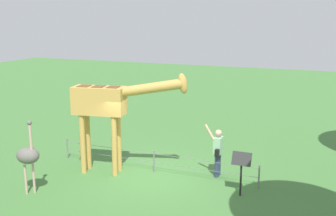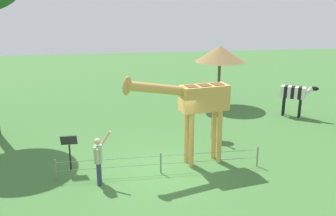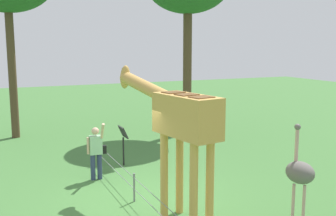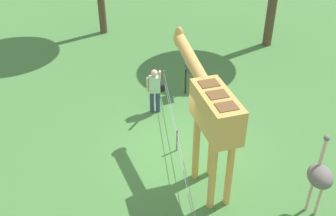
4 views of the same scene
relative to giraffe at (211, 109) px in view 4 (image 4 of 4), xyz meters
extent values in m
plane|color=#427538|center=(1.33, 0.35, -2.31)|extent=(60.00, 60.00, 0.00)
cylinder|color=gold|center=(0.19, 0.26, -1.31)|extent=(0.18, 0.18, 2.01)
cylinder|color=gold|center=(0.27, -0.17, -1.31)|extent=(0.18, 0.18, 2.01)
cylinder|color=gold|center=(-0.89, 0.06, -1.31)|extent=(0.18, 0.18, 2.01)
cylinder|color=gold|center=(-0.81, -0.37, -1.31)|extent=(0.18, 0.18, 2.01)
cube|color=gold|center=(-0.31, -0.06, 0.15)|extent=(1.80, 1.00, 0.90)
cube|color=brown|center=(0.18, 0.03, 0.61)|extent=(0.43, 0.50, 0.02)
cube|color=brown|center=(-0.31, -0.06, 0.61)|extent=(0.43, 0.50, 0.02)
cube|color=brown|center=(-0.80, -0.15, 0.61)|extent=(0.43, 0.50, 0.02)
cylinder|color=gold|center=(1.34, 0.25, 0.61)|extent=(2.24, 0.71, 0.69)
ellipsoid|color=gold|center=(2.40, 0.44, 0.80)|extent=(0.43, 0.33, 0.68)
cylinder|color=brown|center=(2.40, 0.50, 0.98)|extent=(0.05, 0.05, 0.14)
cylinder|color=brown|center=(2.40, 0.38, 0.98)|extent=(0.05, 0.05, 0.14)
cylinder|color=navy|center=(3.41, 0.95, -1.92)|extent=(0.14, 0.14, 0.78)
cylinder|color=navy|center=(3.42, 1.15, -1.92)|extent=(0.14, 0.14, 0.78)
cube|color=#93C699|center=(3.41, 1.05, -1.25)|extent=(0.26, 0.37, 0.55)
sphere|color=#D8AD8C|center=(3.41, 1.05, -0.84)|extent=(0.22, 0.22, 0.22)
cylinder|color=#D8AD8C|center=(3.16, 0.91, -0.80)|extent=(0.37, 0.10, 0.51)
cylinder|color=#D8AD8C|center=(3.43, 1.27, -1.26)|extent=(0.08, 0.08, 0.50)
cube|color=black|center=(3.45, 0.83, -1.43)|extent=(0.13, 0.21, 0.24)
cylinder|color=#CC9E93|center=(-1.27, -2.27, -1.86)|extent=(0.07, 0.07, 0.90)
cylinder|color=#CC9E93|center=(-1.43, -2.43, -1.86)|extent=(0.07, 0.07, 0.90)
ellipsoid|color=#66605B|center=(-1.35, -2.35, -1.13)|extent=(0.70, 0.56, 0.49)
cylinder|color=#CC9E93|center=(-1.20, -2.35, -0.58)|extent=(0.08, 0.08, 0.80)
sphere|color=#66605B|center=(-1.20, -2.35, -0.13)|extent=(0.14, 0.14, 0.14)
cylinder|color=black|center=(4.43, -0.12, -1.83)|extent=(0.06, 0.06, 0.95)
cube|color=#2D2D2D|center=(4.43, -0.12, -1.18)|extent=(0.56, 0.21, 0.38)
cylinder|color=slate|center=(1.33, 0.60, -1.93)|extent=(0.05, 0.05, 0.75)
cylinder|color=slate|center=(4.83, 0.60, -1.93)|extent=(0.05, 0.05, 0.75)
cube|color=slate|center=(1.33, 0.60, -1.67)|extent=(7.00, 0.01, 0.01)
cube|color=slate|center=(1.33, 0.60, -1.97)|extent=(7.00, 0.01, 0.01)
camera|label=1|loc=(6.68, -11.12, 2.82)|focal=43.35mm
camera|label=2|loc=(2.90, 12.05, 3.45)|focal=39.22mm
camera|label=3|loc=(-8.00, 3.83, 1.69)|focal=43.25mm
camera|label=4|loc=(-7.70, 1.89, 5.37)|focal=43.25mm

